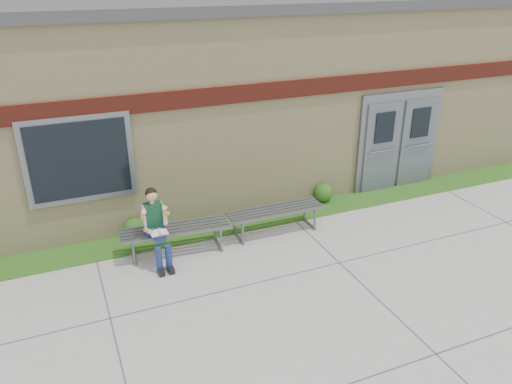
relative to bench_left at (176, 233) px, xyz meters
name	(u,v)px	position (x,y,z in m)	size (l,w,h in m)	color
ground	(303,291)	(1.58, -2.00, -0.39)	(80.00, 80.00, 0.00)	#9E9E99
grass_strip	(244,222)	(1.58, 0.60, -0.38)	(16.00, 0.80, 0.02)	#2B5316
school_building	(193,88)	(1.58, 3.99, 1.71)	(16.20, 6.22, 4.20)	beige
bench_left	(176,233)	(0.00, 0.00, 0.00)	(2.00, 0.71, 0.51)	slate
bench_right	(275,214)	(2.00, 0.00, -0.01)	(1.93, 0.55, 0.50)	slate
girl	(156,225)	(-0.38, -0.21, 0.35)	(0.48, 0.79, 1.39)	navy
shrub_mid	(134,228)	(-0.62, 0.85, -0.18)	(0.38, 0.38, 0.38)	#2B5316
shrub_east	(324,192)	(3.58, 0.85, -0.16)	(0.42, 0.42, 0.42)	#2B5316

